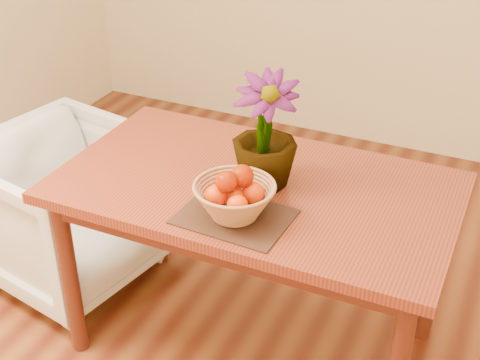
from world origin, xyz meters
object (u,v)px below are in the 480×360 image
at_px(wicker_basket, 235,202).
at_px(potted_plant, 265,132).
at_px(armchair, 67,201).
at_px(table, 255,204).

height_order(wicker_basket, potted_plant, potted_plant).
distance_m(wicker_basket, armchair, 1.11).
distance_m(wicker_basket, potted_plant, 0.28).
bearing_deg(armchair, table, -84.33).
relative_size(table, potted_plant, 3.48).
distance_m(potted_plant, armchair, 1.13).
xyz_separation_m(table, potted_plant, (0.03, 0.01, 0.29)).
relative_size(wicker_basket, armchair, 0.36).
bearing_deg(table, potted_plant, 19.51).
distance_m(table, wicker_basket, 0.27).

